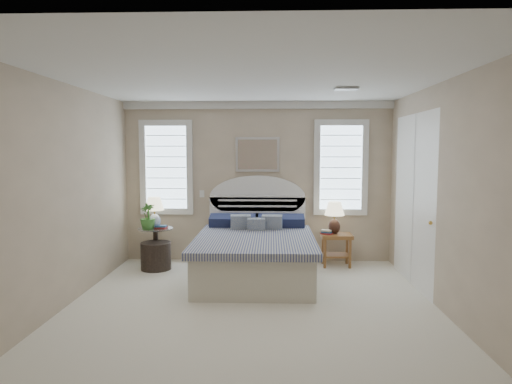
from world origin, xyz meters
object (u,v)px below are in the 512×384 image
object	(u,v)px
nightstand_right	(336,243)
floor_pot	(156,256)
lamp_left	(154,209)
lamp_right	(334,214)
side_table_left	(156,243)
bed	(255,252)

from	to	relation	value
nightstand_right	floor_pot	xyz separation A→B (m)	(-2.90, -0.31, -0.17)
lamp_left	lamp_right	distance (m)	2.93
lamp_left	side_table_left	bearing A→B (deg)	48.96
nightstand_right	floor_pot	world-z (taller)	nightstand_right
lamp_left	lamp_right	bearing A→B (deg)	2.85
nightstand_right	lamp_left	xyz separation A→B (m)	(-2.96, -0.11, 0.56)
bed	lamp_left	distance (m)	1.84
bed	nightstand_right	world-z (taller)	bed
lamp_left	lamp_right	size ratio (longest dim) A/B	0.96
bed	lamp_right	world-z (taller)	bed
lamp_left	floor_pot	bearing A→B (deg)	-72.92
bed	nightstand_right	bearing A→B (deg)	28.03
bed	nightstand_right	xyz separation A→B (m)	(1.30, 0.69, 0.00)
floor_pot	lamp_left	distance (m)	0.75
nightstand_right	lamp_right	bearing A→B (deg)	132.52
lamp_right	bed	bearing A→B (deg)	-150.14
bed	side_table_left	xyz separation A→B (m)	(-1.65, 0.59, 0.00)
nightstand_right	lamp_right	xyz separation A→B (m)	(-0.03, 0.04, 0.47)
side_table_left	nightstand_right	distance (m)	2.95
bed	floor_pot	size ratio (longest dim) A/B	4.78
floor_pot	lamp_left	bearing A→B (deg)	107.08
bed	lamp_right	xyz separation A→B (m)	(1.27, 0.73, 0.47)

